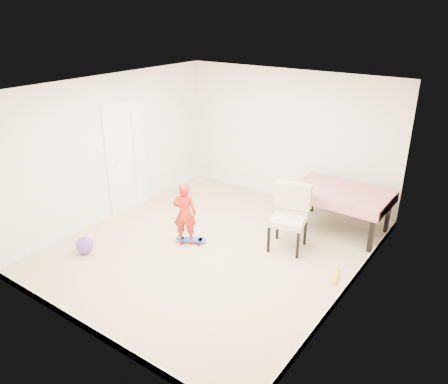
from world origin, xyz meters
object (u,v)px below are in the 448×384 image
Objects in this scene: skateboard at (191,241)px; balloon at (85,245)px; dining_table at (339,210)px; child at (185,215)px; dining_chair at (288,219)px.

skateboard is 1.71m from balloon.
skateboard is 1.86× the size of balloon.
dining_table reaches higher than balloon.
balloon is (-1.11, -1.17, -0.38)m from child.
dining_chair is at bearing 0.65° from skateboard.
child reaches higher than dining_table.
skateboard is at bearing -165.11° from child.
dining_chair is at bearing 38.32° from balloon.
balloon reaches higher than skateboard.
balloon is at bearing -153.41° from dining_chair.
skateboard is 0.50× the size of child.
child is 1.66m from balloon.
balloon is (-2.99, -3.12, -0.24)m from dining_table.
child reaches higher than balloon.
balloon is (-2.56, -2.02, -0.39)m from dining_chair.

